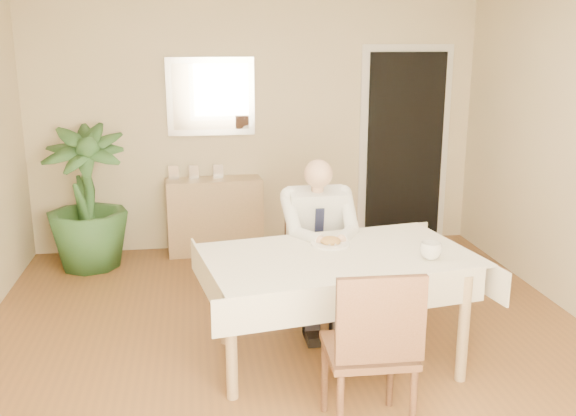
{
  "coord_description": "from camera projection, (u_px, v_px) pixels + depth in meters",
  "views": [
    {
      "loc": [
        -0.64,
        -3.94,
        2.08
      ],
      "look_at": [
        0.0,
        0.35,
        0.95
      ],
      "focal_mm": 40.0,
      "sensor_mm": 36.0,
      "label": 1
    }
  ],
  "objects": [
    {
      "name": "photo_frame_left",
      "position": [
        174.0,
        172.0,
        6.32
      ],
      "size": [
        0.1,
        0.02,
        0.14
      ],
      "primitive_type": "cube",
      "color": "silver",
      "rests_on": "sideboard"
    },
    {
      "name": "window",
      "position": [
        450.0,
        294.0,
        1.65
      ],
      "size": [
        1.34,
        0.04,
        1.44
      ],
      "color": "white",
      "rests_on": "room"
    },
    {
      "name": "coffee_mug",
      "position": [
        431.0,
        251.0,
        4.02
      ],
      "size": [
        0.16,
        0.16,
        0.11
      ],
      "primitive_type": "imported",
      "rotation": [
        0.0,
        0.0,
        -0.22
      ],
      "color": "white",
      "rests_on": "dining_table"
    },
    {
      "name": "dining_table",
      "position": [
        338.0,
        266.0,
        4.15
      ],
      "size": [
        1.88,
        1.3,
        0.75
      ],
      "rotation": [
        0.0,
        0.0,
        0.17
      ],
      "color": "tan",
      "rests_on": "ground"
    },
    {
      "name": "chair_far",
      "position": [
        313.0,
        251.0,
        5.03
      ],
      "size": [
        0.43,
        0.44,
        0.87
      ],
      "rotation": [
        0.0,
        0.0,
        -0.06
      ],
      "color": "#492C1D",
      "rests_on": "ground"
    },
    {
      "name": "chair_near",
      "position": [
        373.0,
        344.0,
        3.34
      ],
      "size": [
        0.47,
        0.47,
        0.97
      ],
      "rotation": [
        0.0,
        0.0,
        -0.03
      ],
      "color": "#492C1D",
      "rests_on": "ground"
    },
    {
      "name": "photo_frame_right",
      "position": [
        218.0,
        171.0,
        6.37
      ],
      "size": [
        0.1,
        0.02,
        0.14
      ],
      "primitive_type": "cube",
      "color": "silver",
      "rests_on": "sideboard"
    },
    {
      "name": "plate",
      "position": [
        330.0,
        244.0,
        4.3
      ],
      "size": [
        0.26,
        0.26,
        0.02
      ],
      "primitive_type": "cylinder",
      "color": "white",
      "rests_on": "dining_table"
    },
    {
      "name": "room",
      "position": [
        296.0,
        168.0,
        4.06
      ],
      "size": [
        5.0,
        5.02,
        2.6
      ],
      "color": "brown",
      "rests_on": "ground"
    },
    {
      "name": "knife",
      "position": [
        338.0,
        244.0,
        4.25
      ],
      "size": [
        0.01,
        0.13,
        0.01
      ],
      "primitive_type": "cylinder",
      "rotation": [
        1.57,
        0.0,
        0.0
      ],
      "color": "silver",
      "rests_on": "dining_table"
    },
    {
      "name": "mirror",
      "position": [
        211.0,
        97.0,
        6.29
      ],
      "size": [
        0.86,
        0.04,
        0.76
      ],
      "color": "silver",
      "rests_on": "room"
    },
    {
      "name": "seated_man",
      "position": [
        320.0,
        236.0,
        4.71
      ],
      "size": [
        0.48,
        0.72,
        1.24
      ],
      "color": "silver",
      "rests_on": "ground"
    },
    {
      "name": "potted_palm",
      "position": [
        86.0,
        198.0,
        5.93
      ],
      "size": [
        0.76,
        0.76,
        1.34
      ],
      "primitive_type": "imported",
      "rotation": [
        0.0,
        0.0,
        0.02
      ],
      "color": "#274D22",
      "rests_on": "ground"
    },
    {
      "name": "food",
      "position": [
        330.0,
        241.0,
        4.3
      ],
      "size": [
        0.14,
        0.14,
        0.06
      ],
      "primitive_type": "ellipsoid",
      "color": "olive",
      "rests_on": "dining_table"
    },
    {
      "name": "photo_frame_center",
      "position": [
        194.0,
        172.0,
        6.33
      ],
      "size": [
        0.1,
        0.02,
        0.14
      ],
      "primitive_type": "cube",
      "color": "silver",
      "rests_on": "sideboard"
    },
    {
      "name": "fork",
      "position": [
        326.0,
        244.0,
        4.24
      ],
      "size": [
        0.01,
        0.13,
        0.01
      ],
      "primitive_type": "cylinder",
      "rotation": [
        1.57,
        0.0,
        0.0
      ],
      "color": "silver",
      "rests_on": "dining_table"
    },
    {
      "name": "sideboard",
      "position": [
        215.0,
        216.0,
        6.44
      ],
      "size": [
        0.96,
        0.38,
        0.76
      ],
      "primitive_type": "cube",
      "rotation": [
        0.0,
        0.0,
        0.07
      ],
      "color": "tan",
      "rests_on": "ground"
    },
    {
      "name": "doorway",
      "position": [
        404.0,
        147.0,
        6.71
      ],
      "size": [
        0.96,
        0.07,
        2.1
      ],
      "color": "white",
      "rests_on": "ground"
    }
  ]
}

